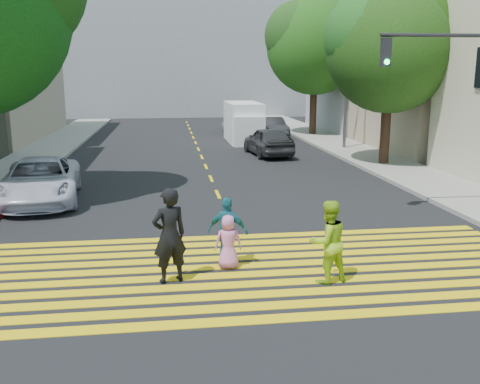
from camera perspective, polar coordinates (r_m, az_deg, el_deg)
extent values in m
plane|color=black|center=(10.85, 2.17, -10.67)|extent=(120.00, 120.00, 0.00)
cube|color=gray|center=(32.81, -19.61, 4.41)|extent=(3.00, 40.00, 0.15)
cube|color=gray|center=(27.18, 14.53, 3.21)|extent=(3.00, 60.00, 0.15)
cube|color=yellow|center=(9.78, 3.40, -13.36)|extent=(13.40, 0.35, 0.01)
cube|color=yellow|center=(10.27, 2.80, -12.04)|extent=(13.40, 0.35, 0.01)
cube|color=yellow|center=(10.76, 2.26, -10.84)|extent=(13.40, 0.35, 0.01)
cube|color=yellow|center=(11.26, 1.77, -9.75)|extent=(13.40, 0.35, 0.01)
cube|color=yellow|center=(11.77, 1.32, -8.75)|extent=(13.40, 0.35, 0.01)
cube|color=yellow|center=(12.27, 0.92, -7.83)|extent=(13.40, 0.35, 0.01)
cube|color=yellow|center=(12.78, 0.55, -6.98)|extent=(13.40, 0.35, 0.01)
cube|color=yellow|center=(13.30, 0.20, -6.20)|extent=(13.40, 0.35, 0.01)
cube|color=yellow|center=(13.82, -0.11, -5.48)|extent=(13.40, 0.35, 0.01)
cube|color=yellow|center=(14.34, -0.40, -4.80)|extent=(13.40, 0.35, 0.01)
cube|color=yellow|center=(16.48, -1.40, -2.50)|extent=(0.12, 1.40, 0.01)
cube|color=yellow|center=(19.38, -2.38, -0.23)|extent=(0.12, 1.40, 0.01)
cube|color=yellow|center=(22.31, -3.11, 1.45)|extent=(0.12, 1.40, 0.01)
cube|color=yellow|center=(25.25, -3.67, 2.74)|extent=(0.12, 1.40, 0.01)
cube|color=yellow|center=(28.21, -4.11, 3.75)|extent=(0.12, 1.40, 0.01)
cube|color=yellow|center=(31.17, -4.46, 4.58)|extent=(0.12, 1.40, 0.01)
cube|color=yellow|center=(34.14, -4.76, 5.26)|extent=(0.12, 1.40, 0.01)
cube|color=yellow|center=(37.12, -5.01, 5.83)|extent=(0.12, 1.40, 0.01)
cube|color=yellow|center=(40.09, -5.22, 6.32)|extent=(0.12, 1.40, 0.01)
cube|color=yellow|center=(43.08, -5.41, 6.74)|extent=(0.12, 1.40, 0.01)
cube|color=yellow|center=(46.06, -5.57, 7.11)|extent=(0.12, 1.40, 0.01)
cube|color=yellow|center=(49.05, -5.71, 7.43)|extent=(0.12, 1.40, 0.01)
cube|color=tan|center=(33.34, 23.02, 12.78)|extent=(10.00, 10.00, 10.00)
cube|color=gray|center=(43.21, 15.48, 13.01)|extent=(10.00, 10.00, 10.00)
cube|color=gray|center=(57.88, -6.18, 14.12)|extent=(30.00, 8.00, 12.00)
cylinder|color=black|center=(26.08, 15.21, 6.01)|extent=(0.55, 0.55, 3.05)
sphere|color=black|center=(25.96, 15.71, 14.41)|extent=(6.94, 6.94, 5.74)
sphere|color=black|center=(26.52, 18.25, 16.07)|extent=(5.21, 5.21, 4.30)
sphere|color=#123C14|center=(25.65, 13.56, 15.83)|extent=(4.86, 4.86, 4.02)
cylinder|color=black|center=(38.27, 7.79, 8.58)|extent=(0.53, 0.53, 3.49)
sphere|color=#07430A|center=(38.24, 7.99, 15.18)|extent=(7.25, 7.25, 6.65)
sphere|color=#074E10|center=(38.88, 9.96, 16.54)|extent=(5.44, 5.44, 4.99)
sphere|color=#10400F|center=(37.87, 6.28, 16.26)|extent=(5.07, 5.07, 4.65)
imported|color=black|center=(11.15, -7.55, -4.62)|extent=(0.86, 0.71, 2.01)
imported|color=#9BCC20|center=(11.24, 9.35, -5.25)|extent=(1.00, 0.87, 1.75)
imported|color=pink|center=(11.94, -1.26, -5.34)|extent=(0.62, 0.41, 1.23)
imported|color=#1F6E80|center=(12.08, -1.32, -4.24)|extent=(1.00, 0.71, 1.58)
imported|color=silver|center=(19.32, -20.52, 1.16)|extent=(3.05, 5.56, 1.48)
imported|color=#2A2A2D|center=(28.63, 3.03, 5.45)|extent=(2.30, 4.70, 1.54)
imported|color=#B2B2B2|center=(41.64, -0.57, 7.50)|extent=(2.47, 4.75, 1.32)
imported|color=black|center=(36.96, 3.49, 6.89)|extent=(1.69, 4.23, 1.37)
cube|color=white|center=(34.62, 0.35, 7.47)|extent=(2.01, 4.99, 2.49)
cube|color=white|center=(32.49, 0.90, 6.52)|extent=(1.90, 1.20, 1.79)
cylinder|color=black|center=(32.84, -0.59, 5.62)|extent=(0.25, 0.70, 0.70)
cylinder|color=black|center=(33.08, 2.17, 5.66)|extent=(0.25, 0.70, 0.70)
cylinder|color=black|center=(36.38, -1.31, 6.29)|extent=(0.25, 0.70, 0.70)
cylinder|color=#272626|center=(36.59, 1.19, 6.33)|extent=(0.25, 0.70, 0.70)
cylinder|color=#292929|center=(16.89, 21.05, 15.34)|extent=(3.82, 0.27, 0.11)
cube|color=black|center=(16.20, 15.29, 14.18)|extent=(0.26, 0.26, 0.80)
sphere|color=#20FD5C|center=(16.06, 15.40, 13.23)|extent=(0.16, 0.16, 0.15)
cylinder|color=#565656|center=(31.08, 11.40, 13.54)|extent=(0.19, 0.19, 9.94)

